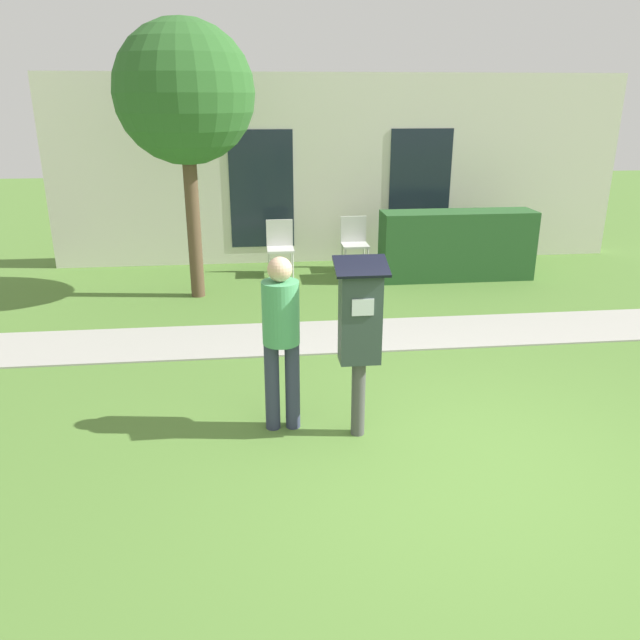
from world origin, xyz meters
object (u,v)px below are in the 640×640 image
at_px(outdoor_chair_right, 430,240).
at_px(person_standing, 281,331).
at_px(outdoor_chair_left, 280,243).
at_px(outdoor_chair_middle, 354,239).
at_px(parking_meter, 360,326).

bearing_deg(outdoor_chair_right, person_standing, -115.62).
bearing_deg(outdoor_chair_left, outdoor_chair_middle, 23.10).
bearing_deg(outdoor_chair_middle, outdoor_chair_left, 163.34).
distance_m(parking_meter, outdoor_chair_left, 5.40).
bearing_deg(parking_meter, outdoor_chair_middle, 81.09).
xyz_separation_m(outdoor_chair_left, outdoor_chair_right, (2.55, -0.03, 0.00)).
xyz_separation_m(person_standing, outdoor_chair_middle, (1.52, 5.35, -0.40)).
bearing_deg(outdoor_chair_middle, parking_meter, -123.31).
height_order(outdoor_chair_middle, outdoor_chair_right, same).
bearing_deg(outdoor_chair_right, outdoor_chair_middle, 173.89).
bearing_deg(outdoor_chair_left, person_standing, -77.33).
distance_m(outdoor_chair_left, outdoor_chair_middle, 1.29).
bearing_deg(person_standing, outdoor_chair_middle, 90.98).
relative_size(outdoor_chair_left, outdoor_chair_right, 1.00).
bearing_deg(outdoor_chair_left, outdoor_chair_right, 14.75).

